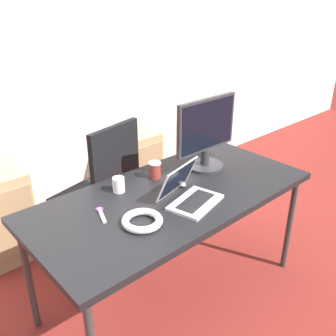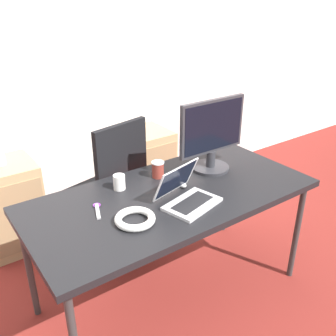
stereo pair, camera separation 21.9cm
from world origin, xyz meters
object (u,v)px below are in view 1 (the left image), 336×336
(cabinet_right, at_px, (131,168))
(coffee_cup_white, at_px, (119,185))
(cable_coil, at_px, (142,221))
(monitor, at_px, (206,134))
(coffee_cup_brown, at_px, (155,170))
(laptop_center, at_px, (189,194))
(mouse, at_px, (182,184))
(office_chair, at_px, (100,206))

(cabinet_right, relative_size, coffee_cup_white, 7.68)
(cabinet_right, bearing_deg, cable_coil, -123.88)
(monitor, bearing_deg, cabinet_right, 82.85)
(monitor, distance_m, coffee_cup_white, 0.67)
(coffee_cup_white, xyz_separation_m, cable_coil, (-0.11, -0.36, -0.03))
(cable_coil, bearing_deg, coffee_cup_brown, 43.04)
(laptop_center, xyz_separation_m, coffee_cup_white, (-0.23, 0.36, 0.00))
(cabinet_right, height_order, monitor, monitor)
(coffee_cup_white, distance_m, cable_coil, 0.38)
(mouse, height_order, coffee_cup_brown, coffee_cup_brown)
(cabinet_right, xyz_separation_m, monitor, (-0.13, -1.05, 0.66))
(monitor, xyz_separation_m, coffee_cup_white, (-0.64, 0.10, -0.19))
(laptop_center, height_order, coffee_cup_white, laptop_center)
(office_chair, bearing_deg, monitor, -48.78)
(coffee_cup_white, bearing_deg, monitor, -9.28)
(laptop_center, distance_m, mouse, 0.18)
(cabinet_right, distance_m, cable_coil, 1.63)
(office_chair, bearing_deg, laptop_center, -83.09)
(coffee_cup_white, height_order, coffee_cup_brown, coffee_cup_brown)
(office_chair, relative_size, cabinet_right, 1.52)
(cabinet_right, bearing_deg, laptop_center, -112.31)
(laptop_center, distance_m, coffee_cup_white, 0.43)
(mouse, height_order, cable_coil, cable_coil)
(monitor, distance_m, mouse, 0.40)
(monitor, bearing_deg, office_chair, 131.22)
(coffee_cup_brown, bearing_deg, cable_coil, -136.96)
(cable_coil, bearing_deg, mouse, 20.39)
(laptop_center, height_order, monitor, monitor)
(office_chair, relative_size, coffee_cup_brown, 10.12)
(coffee_cup_white, bearing_deg, cable_coil, -106.62)
(laptop_center, distance_m, cable_coil, 0.34)
(mouse, height_order, coffee_cup_white, coffee_cup_white)
(monitor, distance_m, cable_coil, 0.82)
(laptop_center, height_order, coffee_cup_brown, laptop_center)
(office_chair, height_order, laptop_center, office_chair)
(office_chair, xyz_separation_m, coffee_cup_brown, (0.15, -0.47, 0.43))
(laptop_center, bearing_deg, coffee_cup_white, 122.85)
(monitor, height_order, coffee_cup_brown, monitor)
(mouse, bearing_deg, coffee_cup_brown, 102.25)
(office_chair, xyz_separation_m, coffee_cup_white, (-0.13, -0.47, 0.42))
(coffee_cup_brown, bearing_deg, coffee_cup_white, 179.84)
(cabinet_right, relative_size, mouse, 11.49)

